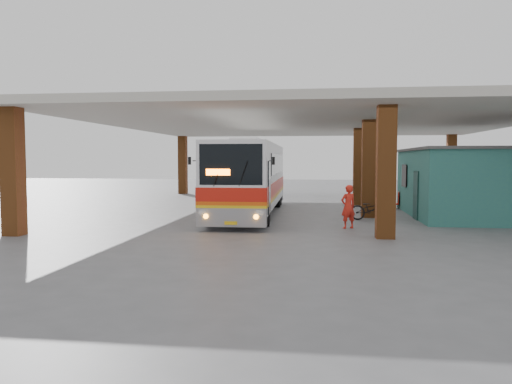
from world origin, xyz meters
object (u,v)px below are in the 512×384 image
Objects in this scene: red_chair at (397,201)px; motorcycle at (372,209)px; coach_bus at (250,177)px; pedestrian at (348,207)px.

motorcycle is at bearing -98.03° from red_chair.
motorcycle is 2.14× the size of red_chair.
coach_bus is 6.43× the size of motorcycle.
motorcycle is 2.79m from pedestrian.
pedestrian is (4.34, -4.30, -0.93)m from coach_bus.
red_chair is at bearing 0.64° from motorcycle.
coach_bus reaches higher than motorcycle.
motorcycle is at bearing -19.58° from coach_bus.
motorcycle is at bearing -143.60° from pedestrian.
pedestrian is at bearing -46.33° from coach_bus.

